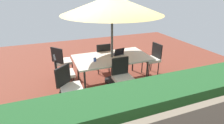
% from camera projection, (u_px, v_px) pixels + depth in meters
% --- Properties ---
extents(ground_plane, '(10.00, 10.00, 0.02)m').
position_uv_depth(ground_plane, '(112.00, 81.00, 5.33)').
color(ground_plane, brown).
extents(hedge_row, '(6.30, 0.70, 1.17)m').
position_uv_depth(hedge_row, '(165.00, 115.00, 2.99)').
color(hedge_row, '#235628').
rests_on(hedge_row, ground_plane).
extents(dining_table, '(2.10, 1.18, 0.76)m').
position_uv_depth(dining_table, '(112.00, 58.00, 5.05)').
color(dining_table, silver).
rests_on(dining_table, ground_plane).
extents(patio_umbrella, '(2.62, 2.62, 2.40)m').
position_uv_depth(patio_umbrella, '(112.00, 5.00, 4.50)').
color(patio_umbrella, '#4C4C4C').
rests_on(patio_umbrella, ground_plane).
extents(chair_southeast, '(0.58, 0.58, 0.98)m').
position_uv_depth(chair_southeast, '(62.00, 60.00, 5.37)').
color(chair_southeast, silver).
rests_on(chair_southeast, ground_plane).
extents(chair_north, '(0.46, 0.46, 0.98)m').
position_uv_depth(chair_north, '(122.00, 76.00, 4.42)').
color(chair_north, silver).
rests_on(chair_north, ground_plane).
extents(chair_south, '(0.46, 0.47, 0.98)m').
position_uv_depth(chair_south, '(102.00, 56.00, 5.71)').
color(chair_south, silver).
rests_on(chair_south, ground_plane).
extents(chair_northeast, '(0.58, 0.59, 0.98)m').
position_uv_depth(chair_northeast, '(69.00, 85.00, 3.99)').
color(chair_northeast, silver).
rests_on(chair_northeast, ground_plane).
extents(chair_east, '(0.46, 0.46, 0.98)m').
position_uv_depth(chair_east, '(62.00, 72.00, 4.61)').
color(chair_east, silver).
rests_on(chair_east, ground_plane).
extents(chair_west, '(0.48, 0.47, 0.98)m').
position_uv_depth(chair_west, '(153.00, 57.00, 5.60)').
color(chair_west, silver).
rests_on(chair_west, ground_plane).
extents(laptop, '(0.36, 0.30, 0.21)m').
position_uv_depth(laptop, '(118.00, 53.00, 5.18)').
color(laptop, '#2D2D33').
rests_on(laptop, dining_table).
extents(cup, '(0.07, 0.07, 0.09)m').
position_uv_depth(cup, '(95.00, 60.00, 4.72)').
color(cup, '#334C99').
rests_on(cup, dining_table).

